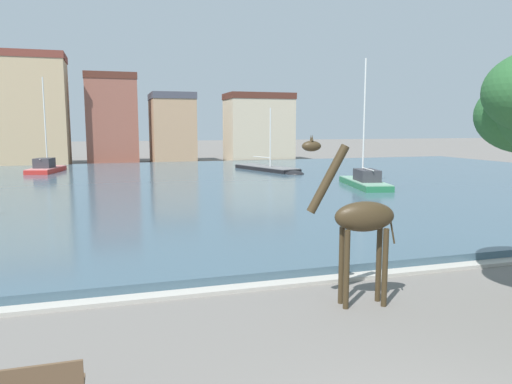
# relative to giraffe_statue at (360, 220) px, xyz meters

# --- Properties ---
(harbor_water) EXTENTS (82.03, 45.31, 0.37)m
(harbor_water) POSITION_rel_giraffe_statue_xyz_m (-1.86, 24.89, -2.07)
(harbor_water) COLOR #3D5666
(harbor_water) RESTS_ON ground
(quay_edge_coping) EXTENTS (82.03, 0.50, 0.12)m
(quay_edge_coping) POSITION_rel_giraffe_statue_xyz_m (-1.86, 1.99, -2.20)
(quay_edge_coping) COLOR #ADA89E
(quay_edge_coping) RESTS_ON ground
(giraffe_statue) EXTENTS (2.53, 0.80, 4.43)m
(giraffe_statue) POSITION_rel_giraffe_statue_xyz_m (0.00, 0.00, 0.00)
(giraffe_statue) COLOR #382B19
(giraffe_statue) RESTS_ON ground
(sailboat_black) EXTENTS (4.64, 9.56, 6.34)m
(sailboat_black) POSITION_rel_giraffe_statue_xyz_m (8.77, 32.80, -1.87)
(sailboat_black) COLOR black
(sailboat_black) RESTS_ON ground
(sailboat_red) EXTENTS (3.30, 6.27, 9.07)m
(sailboat_red) POSITION_rel_giraffe_statue_xyz_m (-11.56, 38.09, -1.67)
(sailboat_red) COLOR red
(sailboat_red) RESTS_ON ground
(sailboat_green) EXTENTS (3.28, 7.73, 9.31)m
(sailboat_green) POSITION_rel_giraffe_statue_xyz_m (11.35, 20.07, -1.69)
(sailboat_green) COLOR #236B42
(sailboat_green) RESTS_ON ground
(townhouse_corner_house) EXTENTS (8.78, 6.20, 12.68)m
(townhouse_corner_house) POSITION_rel_giraffe_statue_xyz_m (-14.65, 49.60, 4.10)
(townhouse_corner_house) COLOR tan
(townhouse_corner_house) RESTS_ON ground
(townhouse_tall_gabled) EXTENTS (6.09, 5.72, 10.91)m
(townhouse_tall_gabled) POSITION_rel_giraffe_statue_xyz_m (-5.48, 51.85, 3.21)
(townhouse_tall_gabled) COLOR #8E5142
(townhouse_tall_gabled) RESTS_ON ground
(townhouse_wide_warehouse) EXTENTS (5.24, 7.40, 8.66)m
(townhouse_wide_warehouse) POSITION_rel_giraffe_statue_xyz_m (1.74, 51.14, 2.08)
(townhouse_wide_warehouse) COLOR tan
(townhouse_wide_warehouse) RESTS_ON ground
(townhouse_narrow_midrow) EXTENTS (8.50, 5.64, 8.82)m
(townhouse_narrow_midrow) POSITION_rel_giraffe_statue_xyz_m (12.94, 50.46, 2.17)
(townhouse_narrow_midrow) COLOR #C6B293
(townhouse_narrow_midrow) RESTS_ON ground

